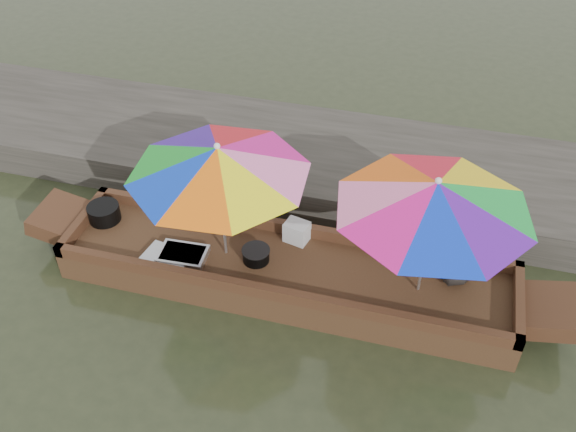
% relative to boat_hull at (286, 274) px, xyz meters
% --- Properties ---
extents(water, '(80.00, 80.00, 0.00)m').
position_rel_boat_hull_xyz_m(water, '(0.00, 0.00, -0.17)').
color(water, '#282F1C').
rests_on(water, ground).
extents(dock, '(22.00, 2.20, 0.50)m').
position_rel_boat_hull_xyz_m(dock, '(0.00, 2.20, 0.08)').
color(dock, '#2D2B26').
rests_on(dock, ground).
extents(boat_hull, '(5.32, 1.20, 0.35)m').
position_rel_boat_hull_xyz_m(boat_hull, '(0.00, 0.00, 0.00)').
color(boat_hull, '#3E2416').
rests_on(boat_hull, water).
extents(cooking_pot, '(0.40, 0.40, 0.21)m').
position_rel_boat_hull_xyz_m(cooking_pot, '(-2.41, 0.18, 0.28)').
color(cooking_pot, black).
rests_on(cooking_pot, boat_hull).
extents(tray_crayfish, '(0.58, 0.42, 0.09)m').
position_rel_boat_hull_xyz_m(tray_crayfish, '(-1.19, -0.22, 0.22)').
color(tray_crayfish, silver).
rests_on(tray_crayfish, boat_hull).
extents(tray_scallop, '(0.62, 0.48, 0.06)m').
position_rel_boat_hull_xyz_m(tray_scallop, '(-1.36, -0.31, 0.21)').
color(tray_scallop, silver).
rests_on(tray_scallop, boat_hull).
extents(charcoal_grill, '(0.31, 0.31, 0.15)m').
position_rel_boat_hull_xyz_m(charcoal_grill, '(-0.35, -0.03, 0.25)').
color(charcoal_grill, black).
rests_on(charcoal_grill, boat_hull).
extents(supply_bag, '(0.32, 0.28, 0.26)m').
position_rel_boat_hull_xyz_m(supply_bag, '(0.02, 0.44, 0.30)').
color(supply_bag, silver).
rests_on(supply_bag, boat_hull).
extents(vendor, '(0.58, 0.57, 1.00)m').
position_rel_boat_hull_xyz_m(vendor, '(1.92, 0.26, 0.68)').
color(vendor, black).
rests_on(vendor, boat_hull).
extents(umbrella_bow, '(2.55, 2.55, 1.55)m').
position_rel_boat_hull_xyz_m(umbrella_bow, '(-0.74, 0.00, 0.95)').
color(umbrella_bow, pink).
rests_on(umbrella_bow, boat_hull).
extents(umbrella_stern, '(2.46, 2.46, 1.55)m').
position_rel_boat_hull_xyz_m(umbrella_stern, '(1.53, 0.00, 0.95)').
color(umbrella_stern, green).
rests_on(umbrella_stern, boat_hull).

